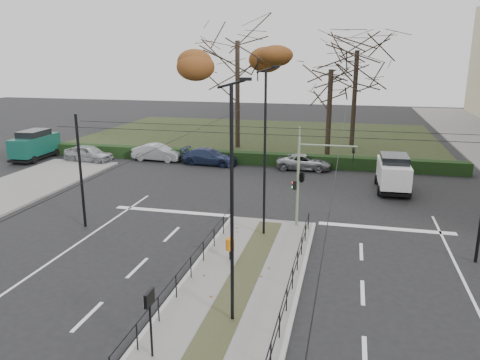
# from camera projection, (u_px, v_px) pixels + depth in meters

# --- Properties ---
(ground) EXTENTS (140.00, 140.00, 0.00)m
(ground) POSITION_uv_depth(u_px,v_px,m) (254.00, 259.00, 20.93)
(ground) COLOR black
(ground) RESTS_ON ground
(median_island) EXTENTS (4.40, 15.00, 0.14)m
(median_island) POSITION_uv_depth(u_px,v_px,m) (241.00, 283.00, 18.57)
(median_island) COLOR slate
(median_island) RESTS_ON ground
(park) EXTENTS (38.00, 26.00, 0.10)m
(park) POSITION_uv_depth(u_px,v_px,m) (259.00, 136.00, 52.34)
(park) COLOR #222C16
(park) RESTS_ON ground
(hedge) EXTENTS (38.00, 1.00, 1.00)m
(hedge) POSITION_uv_depth(u_px,v_px,m) (229.00, 157.00, 39.63)
(hedge) COLOR black
(hedge) RESTS_ON ground
(median_railing) EXTENTS (4.14, 13.24, 0.92)m
(median_railing) POSITION_uv_depth(u_px,v_px,m) (240.00, 264.00, 18.24)
(median_railing) COLOR black
(median_railing) RESTS_ON median_island
(catenary) EXTENTS (20.00, 34.00, 6.00)m
(catenary) POSITION_uv_depth(u_px,v_px,m) (261.00, 177.00, 21.57)
(catenary) COLOR black
(catenary) RESTS_ON ground
(traffic_light) EXTENTS (3.19, 1.80, 4.69)m
(traffic_light) POSITION_uv_depth(u_px,v_px,m) (303.00, 175.00, 24.05)
(traffic_light) COLOR slate
(traffic_light) RESTS_ON median_island
(litter_bin) EXTENTS (0.38, 0.38, 0.98)m
(litter_bin) POSITION_uv_depth(u_px,v_px,m) (230.00, 245.00, 20.42)
(litter_bin) COLOR black
(litter_bin) RESTS_ON median_island
(info_panel) EXTENTS (0.12, 0.56, 2.14)m
(info_panel) POSITION_uv_depth(u_px,v_px,m) (149.00, 306.00, 13.55)
(info_panel) COLOR black
(info_panel) RESTS_ON median_island
(streetlamp_median_near) EXTENTS (0.67, 0.14, 8.07)m
(streetlamp_median_near) POSITION_uv_depth(u_px,v_px,m) (232.00, 205.00, 14.87)
(streetlamp_median_near) COLOR black
(streetlamp_median_near) RESTS_ON median_island
(streetlamp_median_far) EXTENTS (0.69, 0.14, 8.26)m
(streetlamp_median_far) POSITION_uv_depth(u_px,v_px,m) (265.00, 152.00, 22.48)
(streetlamp_median_far) COLOR black
(streetlamp_median_far) RESTS_ON median_island
(parked_car_first) EXTENTS (4.49, 2.21, 1.47)m
(parked_car_first) POSITION_uv_depth(u_px,v_px,m) (89.00, 154.00, 39.84)
(parked_car_first) COLOR #96999C
(parked_car_first) RESTS_ON ground
(parked_car_second) EXTENTS (4.41, 1.71, 1.43)m
(parked_car_second) POSITION_uv_depth(u_px,v_px,m) (158.00, 152.00, 40.40)
(parked_car_second) COLOR #96999C
(parked_car_second) RESTS_ON ground
(parked_car_third) EXTENTS (4.83, 2.25, 1.37)m
(parked_car_third) POSITION_uv_depth(u_px,v_px,m) (210.00, 156.00, 38.97)
(parked_car_third) COLOR #1F2A49
(parked_car_third) RESTS_ON ground
(parked_car_fourth) EXTENTS (4.33, 2.00, 1.20)m
(parked_car_fourth) POSITION_uv_depth(u_px,v_px,m) (304.00, 162.00, 37.31)
(parked_car_fourth) COLOR #96999C
(parked_car_fourth) RESTS_ON ground
(white_van) EXTENTS (2.16, 4.60, 2.43)m
(white_van) POSITION_uv_depth(u_px,v_px,m) (393.00, 172.00, 31.34)
(white_van) COLOR white
(white_van) RESTS_ON ground
(green_van) EXTENTS (2.24, 5.20, 2.56)m
(green_van) POSITION_uv_depth(u_px,v_px,m) (35.00, 144.00, 40.81)
(green_van) COLOR #0D3D32
(green_van) RESTS_ON ground
(rust_tree) EXTENTS (10.39, 10.39, 13.25)m
(rust_tree) POSITION_uv_depth(u_px,v_px,m) (237.00, 41.00, 43.54)
(rust_tree) COLOR black
(rust_tree) RESTS_ON park
(bare_tree_center) EXTENTS (8.30, 8.30, 12.25)m
(bare_tree_center) POSITION_uv_depth(u_px,v_px,m) (357.00, 57.00, 44.64)
(bare_tree_center) COLOR black
(bare_tree_center) RESTS_ON park
(bare_tree_near) EXTENTS (5.95, 5.95, 10.06)m
(bare_tree_near) POSITION_uv_depth(u_px,v_px,m) (331.00, 76.00, 40.55)
(bare_tree_near) COLOR black
(bare_tree_near) RESTS_ON park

